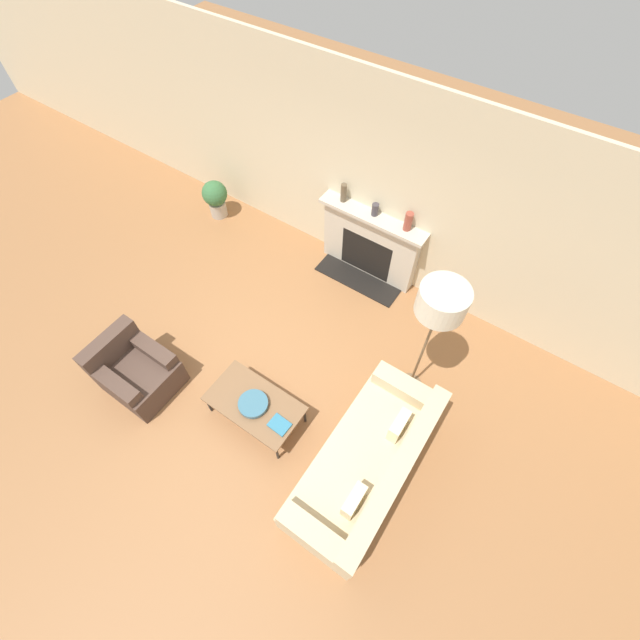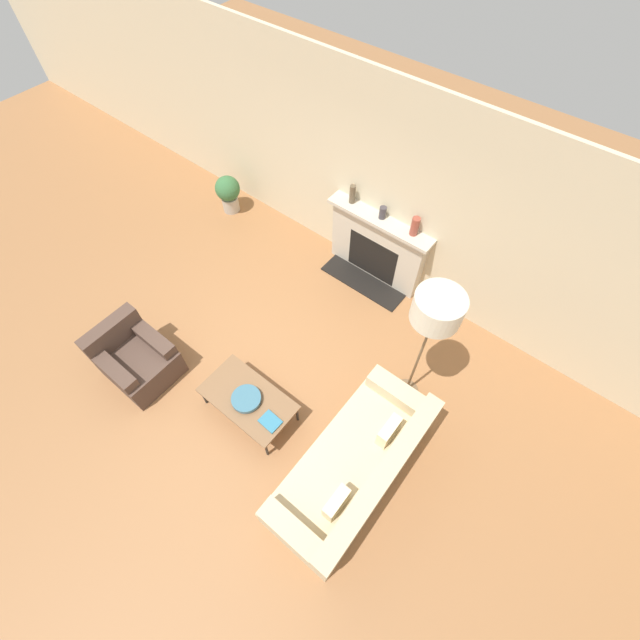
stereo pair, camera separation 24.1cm
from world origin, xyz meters
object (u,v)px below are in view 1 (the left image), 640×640
Objects in this scene: couch at (368,464)px; mantel_vase_left at (344,193)px; bowl at (253,404)px; potted_plant at (215,197)px; book at (279,425)px; fireplace at (370,245)px; floor_lamp at (441,306)px; armchair_near at (136,371)px; mantel_vase_center_left at (375,210)px; coffee_table at (255,404)px; mantel_vase_center_right at (408,221)px.

mantel_vase_left reaches higher than couch.
bowl is 3.81m from potted_plant.
mantel_vase_left is at bearing 111.95° from book.
floor_lamp is at bearing -43.13° from fireplace.
mantel_vase_center_left is (1.42, 3.33, 0.90)m from armchair_near.
fireplace is at bearing 92.63° from bowl.
coffee_table is 4.73× the size of book.
potted_plant is (-2.87, 2.51, -0.05)m from bowl.
book is (-1.05, -0.21, 0.09)m from couch.
book is at bearing -37.81° from potted_plant.
book is at bearing -122.66° from floor_lamp.
couch is at bearing 6.27° from coffee_table.
mantel_vase_center_right reaches higher than potted_plant.
floor_lamp is at bearing 47.41° from bowl.
mantel_vase_center_right reaches higher than coffee_table.
bowl is at bearing -77.69° from mantel_vase_left.
couch is 7.58× the size of mantel_vase_left.
couch is at bearing -52.36° from mantel_vase_left.
mantel_vase_left is 0.50m from mantel_vase_center_left.
book is at bearing -78.74° from couch.
mantel_vase_center_right is (0.99, 0.00, -0.00)m from mantel_vase_left.
mantel_vase_center_left reaches higher than bowl.
floor_lamp reaches higher than mantel_vase_left.
couch is 1.47m from coffee_table.
fireplace is at bearing 7.44° from potted_plant.
coffee_table is 2.98m from mantel_vase_center_left.
couch reaches higher than bowl.
fireplace is 1.41× the size of coffee_table.
mantel_vase_left is (-2.08, 2.69, 0.93)m from couch.
coffee_table is 3.01m from mantel_vase_center_right.
potted_plant is at bearing 144.69° from book.
couch is 1.83× the size of coffee_table.
coffee_table is at bearing -87.75° from mantel_vase_center_left.
mantel_vase_left is (0.92, 3.33, 0.94)m from armchair_near.
floor_lamp reaches higher than mantel_vase_center_right.
fireplace reaches higher than armchair_near.
armchair_near is at bearing -77.96° from couch.
mantel_vase_center_left is (0.50, 0.00, -0.05)m from mantel_vase_left.
mantel_vase_center_right is (1.91, 3.33, 0.94)m from armchair_near.
fireplace is 6.67× the size of book.
mantel_vase_center_right reaches higher than bowl.
book is 3.19m from mantel_vase_left.
book is 0.12× the size of floor_lamp.
fireplace reaches higher than potted_plant.
mantel_vase_left is (-1.03, 2.90, 0.84)m from book.
mantel_vase_left is (-0.61, 2.86, 0.88)m from coffee_table.
fireplace reaches higher than book.
armchair_near is (-1.42, -3.32, -0.24)m from fireplace.
mantel_vase_left is (-1.98, 1.41, -0.50)m from floor_lamp.
mantel_vase_left is at bearing 180.00° from mantel_vase_center_left.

